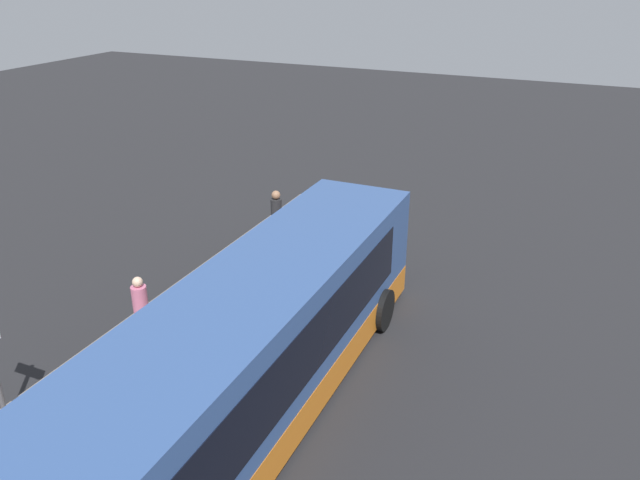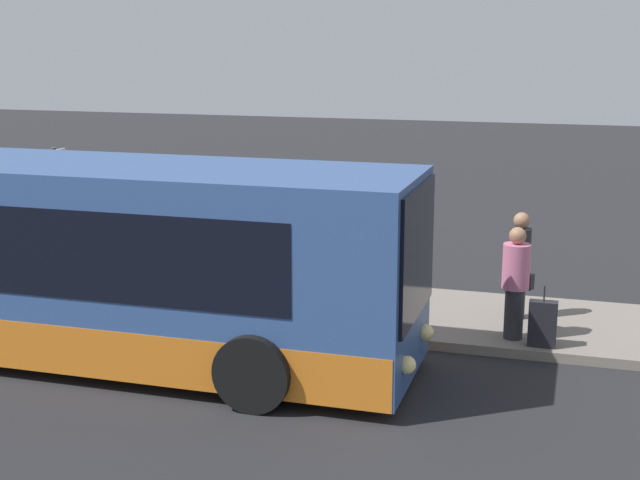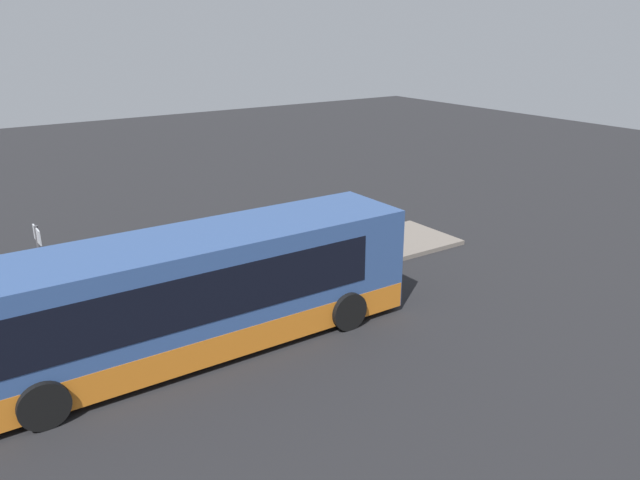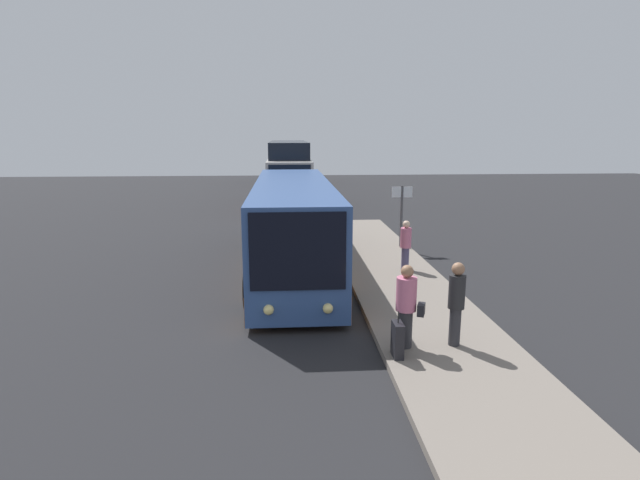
# 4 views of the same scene
# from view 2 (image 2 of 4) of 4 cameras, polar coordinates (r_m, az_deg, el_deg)

# --- Properties ---
(ground) EXTENTS (80.00, 80.00, 0.00)m
(ground) POSITION_cam_2_polar(r_m,az_deg,el_deg) (13.87, -12.21, -7.34)
(ground) COLOR #232326
(platform) EXTENTS (20.00, 2.95, 0.15)m
(platform) POSITION_cam_2_polar(r_m,az_deg,el_deg) (16.46, -7.09, -3.63)
(platform) COLOR slate
(platform) RESTS_ON ground
(bus_lead) EXTENTS (11.75, 2.74, 2.95)m
(bus_lead) POSITION_cam_2_polar(r_m,az_deg,el_deg) (14.14, -17.85, -1.07)
(bus_lead) COLOR #33518C
(bus_lead) RESTS_ON ground
(passenger_boarding) EXTENTS (0.55, 0.68, 1.76)m
(passenger_boarding) POSITION_cam_2_polar(r_m,az_deg,el_deg) (13.98, 12.43, -2.48)
(passenger_boarding) COLOR #2D2D33
(passenger_boarding) RESTS_ON platform
(passenger_waiting) EXTENTS (0.45, 0.45, 1.62)m
(passenger_waiting) POSITION_cam_2_polar(r_m,az_deg,el_deg) (16.81, -7.87, 0.06)
(passenger_waiting) COLOR #4C476B
(passenger_waiting) RESTS_ON platform
(passenger_with_bags) EXTENTS (0.43, 0.43, 1.79)m
(passenger_with_bags) POSITION_cam_2_polar(r_m,az_deg,el_deg) (14.98, 12.66, -1.26)
(passenger_with_bags) COLOR #2D2D33
(passenger_with_bags) RESTS_ON platform
(suitcase) EXTENTS (0.42, 0.19, 0.95)m
(suitcase) POSITION_cam_2_polar(r_m,az_deg,el_deg) (13.86, 14.06, -5.22)
(suitcase) COLOR black
(suitcase) RESTS_ON platform
(sign_post) EXTENTS (0.10, 0.79, 2.40)m
(sign_post) POSITION_cam_2_polar(r_m,az_deg,el_deg) (18.84, -16.53, 3.06)
(sign_post) COLOR #4C4C51
(sign_post) RESTS_ON platform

